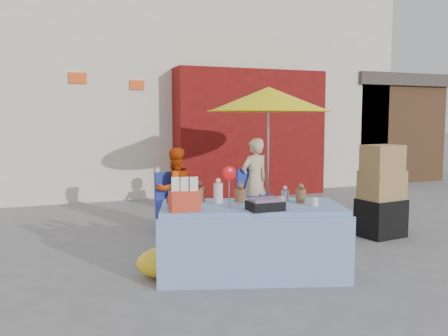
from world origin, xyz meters
name	(u,v)px	position (x,y,z in m)	size (l,w,h in m)	color
ground	(227,263)	(0.00, 0.00, 0.00)	(80.00, 80.00, 0.00)	slate
backdrop	(138,60)	(0.52, 7.52, 3.10)	(14.00, 8.00, 7.80)	silver
market_table	(251,239)	(0.10, -0.43, 0.37)	(2.06, 1.41, 1.14)	#869DD7
chair_left	(178,215)	(-0.13, 1.56, 0.26)	(0.58, 0.57, 0.85)	navy
chair_right	(258,209)	(1.12, 1.56, 0.26)	(0.58, 0.57, 0.85)	navy
vendor_orange	(175,190)	(-0.12, 1.70, 0.60)	(0.58, 0.45, 1.19)	#DC430B
vendor_beige	(255,181)	(1.13, 1.70, 0.66)	(0.48, 0.31, 1.31)	#CCB990
umbrella	(269,100)	(1.43, 1.85, 1.89)	(1.90, 1.90, 2.09)	gray
box_stack	(381,195)	(2.40, 0.36, 0.58)	(0.62, 0.53, 1.25)	black
tarp_bundle	(170,261)	(-0.70, -0.21, 0.16)	(0.69, 0.55, 0.31)	yellow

